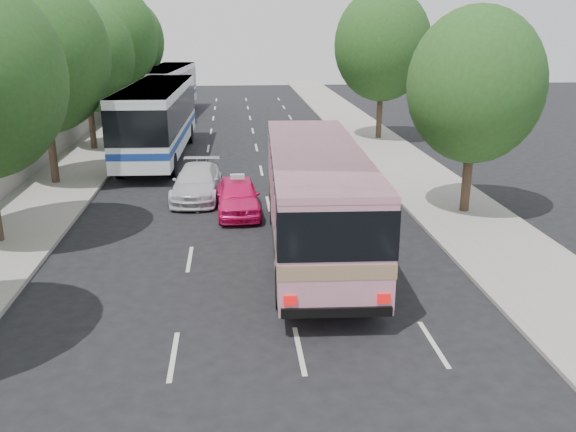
{
  "coord_description": "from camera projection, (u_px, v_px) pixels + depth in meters",
  "views": [
    {
      "loc": [
        -0.41,
        -14.46,
        7.3
      ],
      "look_at": [
        1.21,
        3.27,
        1.6
      ],
      "focal_mm": 38.0,
      "sensor_mm": 36.0,
      "label": 1
    }
  ],
  "objects": [
    {
      "name": "tree_left_e",
      "position": [
        112.0,
        35.0,
        41.68
      ],
      "size": [
        6.3,
        6.3,
        9.82
      ],
      "color": "#38281E",
      "rests_on": "ground"
    },
    {
      "name": "tree_left_f",
      "position": [
        128.0,
        38.0,
        49.38
      ],
      "size": [
        5.88,
        5.88,
        9.16
      ],
      "color": "#38281E",
      "rests_on": "ground"
    },
    {
      "name": "white_pickup",
      "position": [
        197.0,
        182.0,
        26.21
      ],
      "size": [
        2.22,
        4.88,
        1.39
      ],
      "primitive_type": "imported",
      "rotation": [
        0.0,
        0.0,
        -0.06
      ],
      "color": "silver",
      "rests_on": "ground"
    },
    {
      "name": "tree_left_c",
      "position": [
        42.0,
        50.0,
        26.58
      ],
      "size": [
        6.0,
        6.0,
        9.35
      ],
      "color": "#38281E",
      "rests_on": "ground"
    },
    {
      "name": "sidewalk_right",
      "position": [
        386.0,
        151.0,
        35.66
      ],
      "size": [
        4.0,
        90.0,
        0.12
      ],
      "primitive_type": "cube",
      "color": "#9E998E",
      "rests_on": "ground"
    },
    {
      "name": "tree_left_d",
      "position": [
        86.0,
        52.0,
        34.32
      ],
      "size": [
        5.52,
        5.52,
        8.6
      ],
      "color": "#38281E",
      "rests_on": "ground"
    },
    {
      "name": "tour_coach_rear",
      "position": [
        167.0,
        87.0,
        48.58
      ],
      "size": [
        3.99,
        13.07,
        3.85
      ],
      "rotation": [
        0.0,
        0.0,
        -0.1
      ],
      "color": "white",
      "rests_on": "ground"
    },
    {
      "name": "tree_right_far",
      "position": [
        384.0,
        41.0,
        37.6
      ],
      "size": [
        6.0,
        6.0,
        9.35
      ],
      "color": "#38281E",
      "rests_on": "ground"
    },
    {
      "name": "taxi_roof_sign",
      "position": [
        237.0,
        176.0,
        23.86
      ],
      "size": [
        0.56,
        0.2,
        0.18
      ],
      "primitive_type": "cube",
      "rotation": [
        0.0,
        0.0,
        0.03
      ],
      "color": "silver",
      "rests_on": "pink_taxi"
    },
    {
      "name": "pink_bus",
      "position": [
        316.0,
        190.0,
        19.28
      ],
      "size": [
        3.3,
        11.23,
        3.55
      ],
      "rotation": [
        0.0,
        0.0,
        -0.04
      ],
      "color": "pink",
      "rests_on": "ground"
    },
    {
      "name": "ground",
      "position": [
        253.0,
        313.0,
        15.97
      ],
      "size": [
        120.0,
        120.0,
        0.0
      ],
      "primitive_type": "plane",
      "color": "black",
      "rests_on": "ground"
    },
    {
      "name": "pink_taxi",
      "position": [
        238.0,
        196.0,
        24.1
      ],
      "size": [
        1.8,
        4.2,
        1.41
      ],
      "primitive_type": "imported",
      "rotation": [
        0.0,
        0.0,
        0.03
      ],
      "color": "#F5156B",
      "rests_on": "ground"
    },
    {
      "name": "sidewalk_left",
      "position": [
        89.0,
        156.0,
        34.18
      ],
      "size": [
        4.0,
        90.0,
        0.15
      ],
      "primitive_type": "cube",
      "color": "#9E998E",
      "rests_on": "ground"
    },
    {
      "name": "low_wall",
      "position": [
        54.0,
        142.0,
        33.77
      ],
      "size": [
        0.3,
        90.0,
        1.5
      ],
      "primitive_type": "cube",
      "color": "#9E998E",
      "rests_on": "sidewalk_left"
    },
    {
      "name": "tree_right_near",
      "position": [
        478.0,
        80.0,
        22.68
      ],
      "size": [
        5.1,
        5.1,
        7.95
      ],
      "color": "#38281E",
      "rests_on": "ground"
    },
    {
      "name": "tour_coach_front",
      "position": [
        158.0,
        115.0,
        33.49
      ],
      "size": [
        3.31,
        13.47,
        4.01
      ],
      "rotation": [
        0.0,
        0.0,
        -0.03
      ],
      "color": "white",
      "rests_on": "ground"
    }
  ]
}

